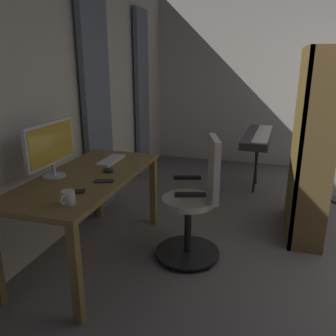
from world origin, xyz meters
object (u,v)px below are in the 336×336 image
(computer_keyboard, at_px, (111,160))
(computer_mouse, at_px, (108,170))
(cell_phone_face_up, at_px, (74,192))
(computer_monitor, at_px, (51,146))
(piano_keyboard, at_px, (258,137))
(mug_tea, at_px, (68,198))
(cell_phone_by_monitor, at_px, (104,181))
(bookshelf, at_px, (306,145))
(desk, at_px, (88,185))
(office_chair, at_px, (196,205))

(computer_keyboard, distance_m, computer_mouse, 0.31)
(computer_keyboard, relative_size, cell_phone_face_up, 2.62)
(computer_monitor, distance_m, cell_phone_face_up, 0.50)
(computer_keyboard, relative_size, piano_keyboard, 0.30)
(computer_mouse, relative_size, mug_tea, 0.76)
(computer_mouse, relative_size, cell_phone_by_monitor, 0.69)
(mug_tea, bearing_deg, bookshelf, 135.46)
(computer_monitor, bearing_deg, bookshelf, 119.59)
(desk, relative_size, computer_mouse, 15.65)
(computer_monitor, bearing_deg, cell_phone_by_monitor, 90.70)
(office_chair, bearing_deg, computer_monitor, 91.19)
(office_chair, bearing_deg, cell_phone_face_up, 112.39)
(bookshelf, bearing_deg, mug_tea, -44.54)
(desk, bearing_deg, bookshelf, 120.18)
(computer_monitor, height_order, computer_mouse, computer_monitor)
(bookshelf, distance_m, piano_keyboard, 1.22)
(computer_mouse, bearing_deg, cell_phone_by_monitor, 18.50)
(computer_keyboard, distance_m, cell_phone_by_monitor, 0.55)
(computer_mouse, bearing_deg, computer_keyboard, -158.29)
(computer_keyboard, bearing_deg, cell_phone_face_up, 6.73)
(computer_monitor, height_order, bookshelf, bookshelf)
(cell_phone_face_up, bearing_deg, computer_monitor, -149.58)
(computer_keyboard, distance_m, bookshelf, 1.82)
(cell_phone_face_up, distance_m, cell_phone_by_monitor, 0.28)
(cell_phone_by_monitor, xyz_separation_m, bookshelf, (-1.11, 1.53, 0.13))
(computer_mouse, xyz_separation_m, mug_tea, (0.68, 0.05, 0.03))
(office_chair, distance_m, mug_tea, 1.10)
(cell_phone_by_monitor, bearing_deg, computer_mouse, 179.73)
(mug_tea, distance_m, bookshelf, 2.21)
(office_chair, xyz_separation_m, mug_tea, (0.81, -0.68, 0.31))
(mug_tea, relative_size, piano_keyboard, 0.10)
(desk, height_order, mug_tea, mug_tea)
(computer_monitor, height_order, mug_tea, computer_monitor)
(office_chair, bearing_deg, computer_keyboard, 62.54)
(computer_keyboard, bearing_deg, office_chair, 79.45)
(cell_phone_face_up, bearing_deg, cell_phone_by_monitor, 137.02)
(computer_keyboard, height_order, piano_keyboard, computer_keyboard)
(desk, relative_size, office_chair, 1.48)
(desk, xyz_separation_m, mug_tea, (0.57, 0.19, 0.14))
(office_chair, relative_size, computer_mouse, 10.60)
(office_chair, relative_size, computer_keyboard, 2.81)
(mug_tea, bearing_deg, piano_keyboard, 157.97)
(cell_phone_by_monitor, height_order, mug_tea, mug_tea)
(office_chair, bearing_deg, computer_mouse, 83.54)
(office_chair, height_order, computer_keyboard, office_chair)
(cell_phone_by_monitor, distance_m, mug_tea, 0.46)
(mug_tea, relative_size, bookshelf, 0.08)
(cell_phone_face_up, xyz_separation_m, bookshelf, (-1.38, 1.63, 0.13))
(piano_keyboard, bearing_deg, desk, -28.30)
(cell_phone_face_up, bearing_deg, piano_keyboard, 132.35)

